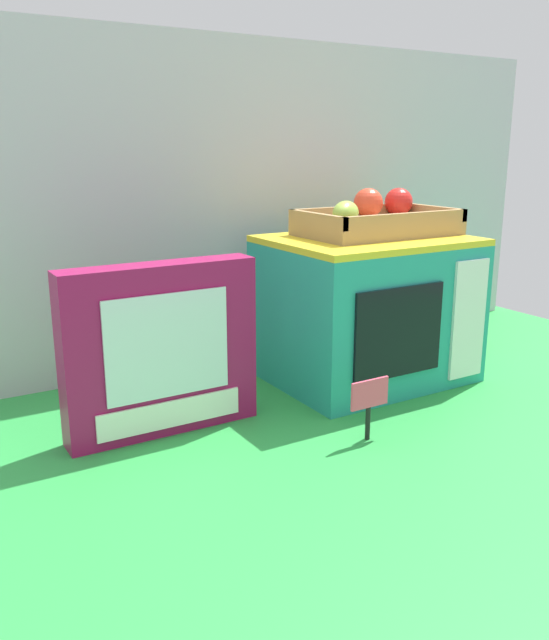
{
  "coord_description": "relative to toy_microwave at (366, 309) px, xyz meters",
  "views": [
    {
      "loc": [
        -0.66,
        -0.95,
        0.45
      ],
      "look_at": [
        -0.07,
        0.02,
        0.15
      ],
      "focal_mm": 37.26,
      "sensor_mm": 36.0,
      "label": 1
    }
  ],
  "objects": [
    {
      "name": "cookie_set_box",
      "position": [
        -0.44,
        -0.04,
        -0.0
      ],
      "size": [
        0.31,
        0.06,
        0.27
      ],
      "color": "#99144C",
      "rests_on": "ground"
    },
    {
      "name": "toy_microwave",
      "position": [
        0.0,
        0.0,
        0.0
      ],
      "size": [
        0.37,
        0.3,
        0.28
      ],
      "color": "teal",
      "rests_on": "ground"
    },
    {
      "name": "ground_plane",
      "position": [
        -0.15,
        -0.04,
        -0.14
      ],
      "size": [
        1.7,
        1.7,
        0.0
      ],
      "primitive_type": "plane",
      "color": "green",
      "rests_on": "ground"
    },
    {
      "name": "price_sign",
      "position": [
        -0.18,
        -0.24,
        -0.07
      ],
      "size": [
        0.07,
        0.01,
        0.1
      ],
      "color": "black",
      "rests_on": "ground"
    },
    {
      "name": "loose_toy_apple",
      "position": [
        0.31,
        0.03,
        -0.11
      ],
      "size": [
        0.07,
        0.07,
        0.07
      ],
      "primitive_type": "sphere",
      "color": "red",
      "rests_on": "ground"
    },
    {
      "name": "display_back_panel",
      "position": [
        -0.15,
        0.26,
        0.19
      ],
      "size": [
        1.61,
        0.03,
        0.66
      ],
      "primitive_type": "cube",
      "color": "#B7BABF",
      "rests_on": "ground"
    },
    {
      "name": "food_groups_crate",
      "position": [
        0.04,
        0.03,
        0.17
      ],
      "size": [
        0.3,
        0.19,
        0.09
      ],
      "color": "#A37F51",
      "rests_on": "toy_microwave"
    }
  ]
}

